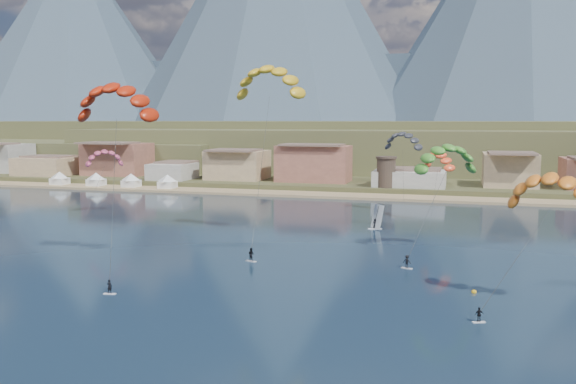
{
  "coord_description": "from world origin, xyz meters",
  "views": [
    {
      "loc": [
        24.12,
        -52.72,
        20.59
      ],
      "look_at": [
        0.0,
        32.0,
        10.0
      ],
      "focal_mm": 37.35,
      "sensor_mm": 36.0,
      "label": 1
    }
  ],
  "objects_px": {
    "kitesurfer_orange": "(552,186)",
    "buoy": "(474,292)",
    "kitesurfer_yellow": "(269,78)",
    "windsurfer": "(376,221)",
    "watchtower": "(386,172)",
    "kitesurfer_green": "(446,155)",
    "kitesurfer_red": "(116,96)"
  },
  "relations": [
    {
      "from": "kitesurfer_orange",
      "to": "buoy",
      "type": "distance_m",
      "value": 15.71
    },
    {
      "from": "kitesurfer_red",
      "to": "windsurfer",
      "type": "height_order",
      "value": "kitesurfer_red"
    },
    {
      "from": "windsurfer",
      "to": "buoy",
      "type": "height_order",
      "value": "windsurfer"
    },
    {
      "from": "kitesurfer_green",
      "to": "buoy",
      "type": "xyz_separation_m",
      "value": [
        4.11,
        -20.77,
        -15.2
      ]
    },
    {
      "from": "watchtower",
      "to": "buoy",
      "type": "bearing_deg",
      "value": -77.06
    },
    {
      "from": "watchtower",
      "to": "kitesurfer_yellow",
      "type": "bearing_deg",
      "value": -99.65
    },
    {
      "from": "kitesurfer_yellow",
      "to": "kitesurfer_orange",
      "type": "xyz_separation_m",
      "value": [
        40.82,
        -27.24,
        -14.18
      ]
    },
    {
      "from": "kitesurfer_orange",
      "to": "kitesurfer_green",
      "type": "distance_m",
      "value": 26.78
    },
    {
      "from": "watchtower",
      "to": "kitesurfer_green",
      "type": "xyz_separation_m",
      "value": [
        17.36,
        -72.67,
        8.93
      ]
    },
    {
      "from": "watchtower",
      "to": "kitesurfer_red",
      "type": "distance_m",
      "value": 98.62
    },
    {
      "from": "kitesurfer_orange",
      "to": "kitesurfer_green",
      "type": "height_order",
      "value": "kitesurfer_green"
    },
    {
      "from": "kitesurfer_yellow",
      "to": "buoy",
      "type": "xyz_separation_m",
      "value": [
        33.29,
        -23.95,
        -27.57
      ]
    },
    {
      "from": "watchtower",
      "to": "buoy",
      "type": "distance_m",
      "value": 96.08
    },
    {
      "from": "watchtower",
      "to": "kitesurfer_yellow",
      "type": "relative_size",
      "value": 0.27
    },
    {
      "from": "watchtower",
      "to": "kitesurfer_orange",
      "type": "bearing_deg",
      "value": -73.31
    },
    {
      "from": "windsurfer",
      "to": "kitesurfer_green",
      "type": "bearing_deg",
      "value": -54.79
    },
    {
      "from": "kitesurfer_red",
      "to": "kitesurfer_yellow",
      "type": "relative_size",
      "value": 0.87
    },
    {
      "from": "windsurfer",
      "to": "kitesurfer_orange",
      "type": "bearing_deg",
      "value": -59.9
    },
    {
      "from": "watchtower",
      "to": "kitesurfer_yellow",
      "type": "distance_m",
      "value": 73.63
    },
    {
      "from": "watchtower",
      "to": "windsurfer",
      "type": "xyz_separation_m",
      "value": [
        4.51,
        -54.46,
        -4.88
      ]
    },
    {
      "from": "kitesurfer_red",
      "to": "watchtower",
      "type": "bearing_deg",
      "value": 74.29
    },
    {
      "from": "kitesurfer_orange",
      "to": "buoy",
      "type": "bearing_deg",
      "value": 156.46
    },
    {
      "from": "windsurfer",
      "to": "buoy",
      "type": "bearing_deg",
      "value": -66.48
    },
    {
      "from": "kitesurfer_yellow",
      "to": "kitesurfer_orange",
      "type": "distance_m",
      "value": 51.08
    },
    {
      "from": "kitesurfer_red",
      "to": "buoy",
      "type": "relative_size",
      "value": 46.45
    },
    {
      "from": "windsurfer",
      "to": "buoy",
      "type": "relative_size",
      "value": 7.79
    },
    {
      "from": "buoy",
      "to": "watchtower",
      "type": "bearing_deg",
      "value": 102.94
    },
    {
      "from": "watchtower",
      "to": "windsurfer",
      "type": "relative_size",
      "value": 1.83
    },
    {
      "from": "kitesurfer_green",
      "to": "buoy",
      "type": "distance_m",
      "value": 26.06
    },
    {
      "from": "kitesurfer_yellow",
      "to": "kitesurfer_orange",
      "type": "relative_size",
      "value": 1.87
    },
    {
      "from": "watchtower",
      "to": "kitesurfer_orange",
      "type": "distance_m",
      "value": 101.23
    },
    {
      "from": "windsurfer",
      "to": "buoy",
      "type": "distance_m",
      "value": 42.53
    }
  ]
}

